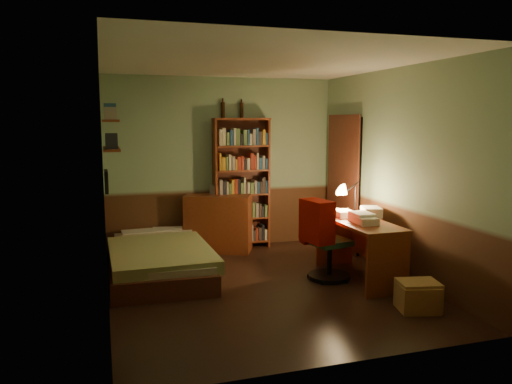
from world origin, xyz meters
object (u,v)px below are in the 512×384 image
object	(u,v)px
mini_stereo	(218,189)
cardboard_box_b	(418,298)
dresser	(219,223)
desk_lamp	(355,192)
desk	(359,250)
office_chair	(330,245)
bed	(159,248)
cardboard_box_a	(418,296)
bookshelf	(242,184)

from	to	relation	value
mini_stereo	cardboard_box_b	world-z (taller)	mini_stereo
dresser	desk_lamp	xyz separation A→B (m)	(1.56, -1.33, 0.59)
dresser	desk	size ratio (longest dim) A/B	0.70
dresser	office_chair	size ratio (longest dim) A/B	1.11
dresser	mini_stereo	distance (m)	0.51
bed	cardboard_box_a	distance (m)	3.20
bed	cardboard_box_a	bearing A→B (deg)	-38.73
mini_stereo	cardboard_box_a	bearing A→B (deg)	-52.39
bookshelf	desk	world-z (taller)	bookshelf
desk	office_chair	world-z (taller)	office_chair
mini_stereo	desk_lamp	xyz separation A→B (m)	(1.54, -1.45, 0.10)
desk_lamp	cardboard_box_a	bearing A→B (deg)	-93.13
bed	desk_lamp	distance (m)	2.68
bed	cardboard_box_b	bearing A→B (deg)	-39.21
bookshelf	cardboard_box_a	bearing A→B (deg)	-66.86
bookshelf	office_chair	xyz separation A→B (m)	(0.62, -1.82, -0.56)
mini_stereo	cardboard_box_b	bearing A→B (deg)	-52.79
dresser	desk	distance (m)	2.28
office_chair	cardboard_box_b	bearing A→B (deg)	-82.29
dresser	desk_lamp	size ratio (longest dim) A/B	1.70
desk	office_chair	bearing A→B (deg)	163.12
desk_lamp	office_chair	xyz separation A→B (m)	(-0.56, -0.40, -0.59)
cardboard_box_b	mini_stereo	bearing A→B (deg)	114.51
mini_stereo	desk	distance (m)	2.43
desk_lamp	cardboard_box_a	xyz separation A→B (m)	(-0.12, -1.61, -0.87)
bookshelf	cardboard_box_b	xyz separation A→B (m)	(1.04, -3.05, -0.86)
office_chair	cardboard_box_a	xyz separation A→B (m)	(0.44, -1.21, -0.28)
dresser	cardboard_box_b	xyz separation A→B (m)	(1.43, -2.96, -0.29)
dresser	bookshelf	world-z (taller)	bookshelf
desk	cardboard_box_a	xyz separation A→B (m)	(0.09, -1.11, -0.22)
desk_lamp	office_chair	size ratio (longest dim) A/B	0.66
office_chair	mini_stereo	bearing A→B (deg)	106.87
bed	bookshelf	size ratio (longest dim) A/B	1.09
dresser	cardboard_box_a	bearing A→B (deg)	-39.39
cardboard_box_a	cardboard_box_b	distance (m)	0.03
bed	desk	bearing A→B (deg)	-20.74
bed	office_chair	xyz separation A→B (m)	(1.99, -0.87, 0.11)
dresser	cardboard_box_b	world-z (taller)	dresser
bookshelf	cardboard_box_a	size ratio (longest dim) A/B	4.92
mini_stereo	cardboard_box_b	distance (m)	3.48
desk_lamp	desk	bearing A→B (deg)	-111.32
desk	cardboard_box_b	world-z (taller)	desk
dresser	cardboard_box_a	xyz separation A→B (m)	(1.44, -2.94, -0.28)
dresser	desk	world-z (taller)	dresser
dresser	office_chair	distance (m)	2.00
mini_stereo	dresser	bearing A→B (deg)	-85.60
bookshelf	dresser	bearing A→B (deg)	-163.71
bookshelf	mini_stereo	bearing A→B (deg)	177.73
bed	desk	xyz separation A→B (m)	(2.34, -0.97, 0.04)
desk_lamp	cardboard_box_b	world-z (taller)	desk_lamp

